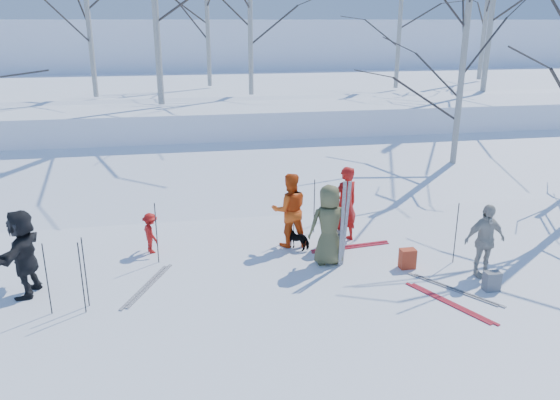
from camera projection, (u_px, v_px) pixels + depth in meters
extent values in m
plane|color=white|center=(294.00, 287.00, 10.62)|extent=(120.00, 120.00, 0.00)
cube|color=white|center=(248.00, 181.00, 17.11)|extent=(70.00, 9.49, 4.12)
cube|color=white|center=(221.00, 107.00, 26.18)|extent=(70.00, 18.00, 2.20)
cube|color=white|center=(200.00, 58.00, 45.48)|extent=(90.00, 30.00, 6.00)
imported|color=brown|center=(329.00, 225.00, 11.41)|extent=(0.86, 0.57, 1.73)
imported|color=#B61411|center=(345.00, 204.00, 12.59)|extent=(0.77, 0.64, 1.80)
imported|color=#DB4A10|center=(290.00, 210.00, 12.34)|extent=(0.84, 0.66, 1.72)
imported|color=#B61411|center=(151.00, 233.00, 12.07)|extent=(0.55, 0.68, 0.92)
imported|color=beige|center=(485.00, 241.00, 10.88)|extent=(0.91, 0.43, 1.52)
imported|color=black|center=(23.00, 253.00, 10.10)|extent=(0.78, 1.62, 1.68)
imported|color=black|center=(298.00, 238.00, 12.35)|extent=(0.63, 0.56, 0.49)
cube|color=silver|center=(342.00, 225.00, 11.18)|extent=(0.08, 0.16, 1.90)
cube|color=silver|center=(346.00, 224.00, 11.22)|extent=(0.13, 0.23, 1.89)
cylinder|color=black|center=(157.00, 233.00, 11.50)|extent=(0.02, 0.02, 1.34)
cylinder|color=black|center=(85.00, 272.00, 9.71)|extent=(0.02, 0.02, 1.34)
cylinder|color=black|center=(47.00, 279.00, 9.45)|extent=(0.02, 0.02, 1.34)
cylinder|color=black|center=(82.00, 278.00, 9.49)|extent=(0.02, 0.02, 1.34)
cylinder|color=black|center=(294.00, 213.00, 12.72)|extent=(0.02, 0.02, 1.34)
cylinder|color=black|center=(456.00, 233.00, 11.50)|extent=(0.02, 0.02, 1.34)
cylinder|color=black|center=(314.00, 206.00, 13.17)|extent=(0.02, 0.02, 1.34)
cube|color=#B4361B|center=(407.00, 259.00, 11.38)|extent=(0.32, 0.22, 0.42)
cube|color=slate|center=(492.00, 281.00, 10.44)|extent=(0.30, 0.20, 0.38)
cube|color=black|center=(335.00, 241.00, 12.34)|extent=(0.34, 0.24, 0.40)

